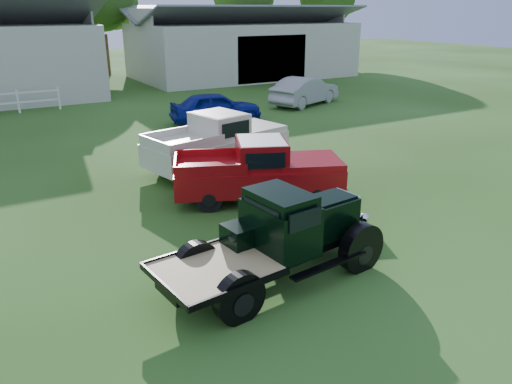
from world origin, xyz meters
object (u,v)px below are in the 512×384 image
vintage_flatbed (276,237)px  misc_car_grey (305,91)px  white_pickup (217,142)px  red_pickup (258,170)px  misc_car_blue (216,107)px

vintage_flatbed → misc_car_grey: bearing=46.3°
vintage_flatbed → white_pickup: bearing=66.2°
vintage_flatbed → red_pickup: (1.96, 4.03, -0.05)m
red_pickup → white_pickup: (0.28, 3.14, 0.05)m
red_pickup → white_pickup: white_pickup is taller
vintage_flatbed → white_pickup: size_ratio=0.92×
misc_car_blue → white_pickup: bearing=162.9°
white_pickup → misc_car_grey: (9.43, 8.19, -0.16)m
misc_car_blue → misc_car_grey: bearing=-66.6°
white_pickup → misc_car_blue: bearing=52.7°
misc_car_blue → misc_car_grey: 6.55m
red_pickup → misc_car_blue: size_ratio=1.14×
white_pickup → misc_car_blue: (3.10, 6.49, -0.21)m
misc_car_blue → red_pickup: bearing=169.1°
red_pickup → misc_car_blue: (3.38, 9.63, -0.16)m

